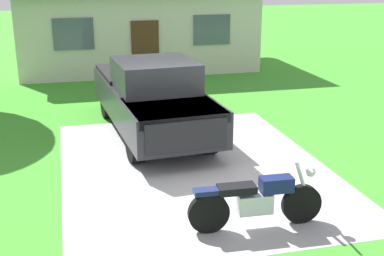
{
  "coord_description": "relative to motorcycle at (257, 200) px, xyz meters",
  "views": [
    {
      "loc": [
        -2.46,
        -9.58,
        4.05
      ],
      "look_at": [
        -0.07,
        -0.1,
        0.9
      ],
      "focal_mm": 47.84,
      "sensor_mm": 36.0,
      "label": 1
    }
  ],
  "objects": [
    {
      "name": "ground_plane",
      "position": [
        -0.35,
        2.69,
        -0.47
      ],
      "size": [
        80.0,
        80.0,
        0.0
      ],
      "primitive_type": "plane",
      "color": "green"
    },
    {
      "name": "driveway_pad",
      "position": [
        -0.35,
        2.69,
        -0.47
      ],
      "size": [
        5.39,
        7.08,
        0.01
      ],
      "primitive_type": "cube",
      "color": "#AAAAAA",
      "rests_on": "ground"
    },
    {
      "name": "motorcycle",
      "position": [
        0.0,
        0.0,
        0.0
      ],
      "size": [
        2.21,
        0.7,
        1.09
      ],
      "color": "black",
      "rests_on": "ground"
    },
    {
      "name": "pickup_truck",
      "position": [
        -0.8,
        5.22,
        0.48
      ],
      "size": [
        2.42,
        5.75,
        1.9
      ],
      "color": "black",
      "rests_on": "ground"
    },
    {
      "name": "neighbor_house",
      "position": [
        0.09,
        14.09,
        1.32
      ],
      "size": [
        9.6,
        5.6,
        3.5
      ],
      "color": "beige",
      "rests_on": "ground"
    }
  ]
}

